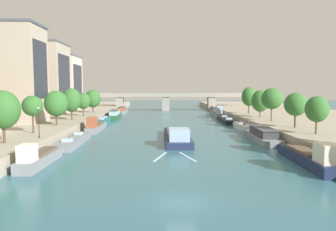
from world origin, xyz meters
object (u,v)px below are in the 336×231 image
Objects in this scene: lamppost_left_bank at (39,121)px; moored_boat_left_lone at (96,126)px; moored_boat_left_near at (104,121)px; moored_boat_right_lone at (242,126)px; moored_boat_left_second at (74,140)px; bridge_far at (166,100)px; moored_boat_left_upstream at (115,115)px; moored_boat_right_near at (217,113)px; tree_right_second at (260,101)px; tree_right_far at (296,104)px; tree_left_distant at (71,100)px; moored_boat_left_downstream at (39,158)px; tree_right_nearest at (249,97)px; tree_left_second at (56,104)px; moored_boat_right_second at (226,120)px; tree_left_by_lamp at (93,99)px; moored_boat_right_end at (310,157)px; tree_right_distant at (272,99)px; tree_left_third at (83,101)px; barge_midriver at (177,136)px; tree_left_past_mid at (32,106)px; moored_boat_left_gap_after at (122,111)px; tree_right_past_mid at (317,109)px; tree_left_nearest at (3,110)px.

moored_boat_left_lone is at bearing 80.28° from lamppost_left_bank.
moored_boat_right_lone is at bearing -21.54° from moored_boat_left_near.
bridge_far is (15.82, 73.74, 3.79)m from moored_boat_left_second.
moored_boat_right_near reaches higher than moored_boat_left_upstream.
lamppost_left_bank is (-41.88, -31.41, -1.51)m from tree_right_second.
tree_left_distant is at bearing 162.30° from tree_right_far.
tree_left_distant is at bearing 99.25° from moored_boat_left_downstream.
moored_boat_left_near is 1.38× the size of tree_right_nearest.
moored_boat_right_lone is at bearing 11.66° from tree_left_second.
tree_right_far is at bearing -32.62° from moored_boat_left_near.
moored_boat_left_upstream is 32.86m from moored_boat_right_second.
tree_left_by_lamp is 1.03× the size of tree_right_far.
moored_boat_right_near is (31.40, 5.87, -0.03)m from moored_boat_left_upstream.
moored_boat_right_end is 51.11m from tree_left_distant.
moored_boat_right_lone is at bearing 175.80° from tree_right_distant.
tree_left_third is at bearing -172.68° from moored_boat_left_near.
moored_boat_right_lone is 1.60× the size of tree_left_by_lamp.
moored_boat_right_end is at bearing -101.16° from tree_right_distant.
barge_midriver is at bearing -58.92° from tree_left_by_lamp.
tree_left_past_mid is at bearing -172.18° from tree_right_far.
tree_left_past_mid reaches higher than moored_boat_left_second.
moored_boat_right_lone is 1.47× the size of tree_right_distant.
moored_boat_right_second is at bearing 4.86° from tree_left_third.
tree_left_second reaches higher than tree_right_second.
moored_boat_right_lone is (32.45, -12.81, 0.04)m from moored_boat_left_near.
moored_boat_left_downstream is at bearing -83.00° from tree_left_third.
moored_boat_right_second is 51.99m from lamppost_left_bank.
moored_boat_left_downstream is 1.83× the size of tree_left_past_mid.
tree_left_distant reaches higher than tree_right_second.
moored_boat_left_second is at bearing -82.18° from tree_left_by_lamp.
moored_boat_left_near is at bearing -91.76° from moored_boat_left_gap_after.
moored_boat_left_upstream is 15.66m from tree_left_third.
tree_right_past_mid is at bearing -58.84° from moored_boat_left_gap_after.
tree_left_second reaches higher than moored_boat_left_downstream.
moored_boat_right_near is at bearing 90.40° from moored_boat_right_lone.
moored_boat_right_lone is 1.58× the size of tree_right_second.
tree_right_far is at bearing -89.80° from tree_right_nearest.
moored_boat_right_second is 28.85m from tree_right_far.
moored_boat_left_near is 0.75× the size of moored_boat_left_upstream.
moored_boat_right_end is at bearing -90.11° from moored_boat_right_lone.
moored_boat_left_lone is at bearing 75.93° from tree_left_nearest.
moored_boat_right_second is 2.68× the size of tree_left_third.
moored_boat_left_downstream is 40.46m from tree_right_past_mid.
moored_boat_left_lone is 2.28× the size of tree_left_past_mid.
tree_left_second is 1.13× the size of tree_left_third.
moored_boat_right_end is at bearing -99.09° from tree_right_second.
tree_left_by_lamp is at bearing 89.10° from tree_left_nearest.
moored_boat_left_lone is 25.54m from tree_left_by_lamp.
moored_boat_left_upstream reaches higher than moored_boat_left_near.
moored_boat_right_second is 44.03m from bridge_far.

